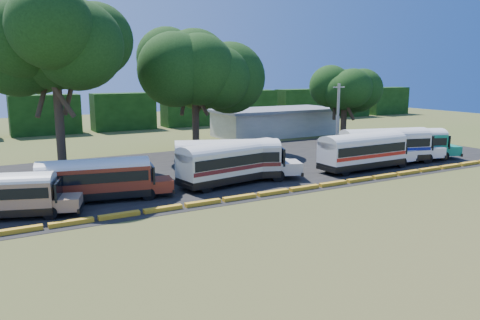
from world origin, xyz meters
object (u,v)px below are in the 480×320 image
bus_teal (407,142)px  bus_red (97,177)px  bus_white_red (364,149)px  tree_west (54,41)px  bus_cream_west (232,160)px

bus_teal → bus_red: bearing=-158.5°
bus_white_red → tree_west: size_ratio=0.68×
bus_red → bus_white_red: (24.91, -1.36, 0.23)m
bus_cream_west → bus_white_red: 13.88m
bus_teal → tree_west: (-33.65, 10.20, 10.06)m
bus_red → bus_cream_west: size_ratio=0.88×
bus_cream_west → tree_west: (-11.90, 10.74, 9.96)m
bus_cream_west → bus_teal: bus_cream_west is taller
bus_cream_west → bus_white_red: (13.83, -1.22, 0.00)m
bus_white_red → bus_teal: (7.93, 1.76, -0.10)m
bus_cream_west → tree_west: tree_west is taller
bus_red → bus_cream_west: bus_cream_west is taller
bus_red → bus_teal: (32.84, 0.40, 0.13)m
bus_white_red → bus_teal: 8.13m
bus_red → bus_teal: size_ratio=0.94×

